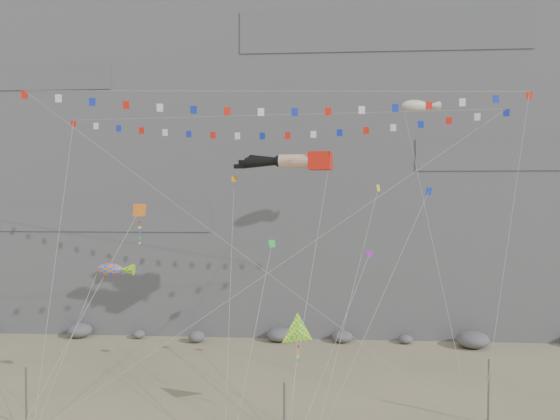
{
  "coord_description": "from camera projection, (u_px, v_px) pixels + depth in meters",
  "views": [
    {
      "loc": [
        3.67,
        -35.35,
        14.11
      ],
      "look_at": [
        0.55,
        9.0,
        12.94
      ],
      "focal_mm": 35.0,
      "sensor_mm": 36.0,
      "label": 1
    }
  ],
  "objects": [
    {
      "name": "small_kite_e",
      "position": [
        427.0,
        195.0,
        36.62
      ],
      "size": [
        8.18,
        7.68,
        17.63
      ],
      "color": "#142BB2",
      "rests_on": "ground"
    },
    {
      "name": "talus_boulders",
      "position": [
        280.0,
        335.0,
        52.82
      ],
      "size": [
        60.0,
        3.0,
        1.2
      ],
      "primitive_type": null,
      "color": "slate",
      "rests_on": "ground"
    },
    {
      "name": "small_kite_b",
      "position": [
        369.0,
        257.0,
        40.25
      ],
      "size": [
        5.77,
        11.89,
        15.77
      ],
      "color": "purple",
      "rests_on": "ground"
    },
    {
      "name": "flag_banner_upper",
      "position": [
        275.0,
        115.0,
        43.98
      ],
      "size": [
        35.23,
        15.47,
        27.94
      ],
      "color": "red",
      "rests_on": "ground"
    },
    {
      "name": "delta_kite",
      "position": [
        298.0,
        333.0,
        33.31
      ],
      "size": [
        2.32,
        6.45,
        8.07
      ],
      "color": "#FBEB0C",
      "rests_on": "ground"
    },
    {
      "name": "anchor_pole_left",
      "position": [
        26.0,
        397.0,
        33.19
      ],
      "size": [
        0.12,
        0.12,
        3.66
      ],
      "primitive_type": "cylinder",
      "color": "slate",
      "rests_on": "ground"
    },
    {
      "name": "harlequin_kite",
      "position": [
        139.0,
        211.0,
        40.47
      ],
      "size": [
        5.46,
        10.01,
        16.35
      ],
      "color": "red",
      "rests_on": "ground"
    },
    {
      "name": "small_kite_a",
      "position": [
        234.0,
        183.0,
        44.86
      ],
      "size": [
        2.57,
        16.77,
        22.46
      ],
      "color": "orange",
      "rests_on": "ground"
    },
    {
      "name": "cliff",
      "position": [
        289.0,
        107.0,
        67.13
      ],
      "size": [
        80.0,
        28.0,
        50.0
      ],
      "primitive_type": "cube",
      "color": "slate",
      "rests_on": "ground"
    },
    {
      "name": "small_kite_d",
      "position": [
        377.0,
        192.0,
        42.01
      ],
      "size": [
        5.74,
        15.42,
        21.43
      ],
      "color": "#FFF615",
      "rests_on": "ground"
    },
    {
      "name": "anchor_pole_right",
      "position": [
        489.0,
        391.0,
        33.67
      ],
      "size": [
        0.12,
        0.12,
        4.02
      ],
      "primitive_type": "cylinder",
      "color": "slate",
      "rests_on": "ground"
    },
    {
      "name": "ground",
      "position": [
        262.0,
        410.0,
        35.88
      ],
      "size": [
        120.0,
        120.0,
        0.0
      ],
      "primitive_type": "plane",
      "color": "tan",
      "rests_on": "ground"
    },
    {
      "name": "flag_banner_lower",
      "position": [
        278.0,
        91.0,
        38.4
      ],
      "size": [
        35.52,
        7.34,
        25.48
      ],
      "color": "red",
      "rests_on": "ground"
    },
    {
      "name": "legs_kite",
      "position": [
        294.0,
        162.0,
        43.05
      ],
      "size": [
        7.85,
        18.14,
        23.41
      ],
      "rotation": [
        0.0,
        0.0,
        -0.13
      ],
      "color": "red",
      "rests_on": "ground"
    },
    {
      "name": "blimp_windsock",
      "position": [
        416.0,
        107.0,
        44.43
      ],
      "size": [
        3.77,
        12.44,
        24.22
      ],
      "color": "beige",
      "rests_on": "ground"
    },
    {
      "name": "small_kite_c",
      "position": [
        271.0,
        246.0,
        39.09
      ],
      "size": [
        1.96,
        12.47,
        15.89
      ],
      "color": "green",
      "rests_on": "ground"
    },
    {
      "name": "fish_windsock",
      "position": [
        109.0,
        270.0,
        37.57
      ],
      "size": [
        4.67,
        4.69,
        10.3
      ],
      "color": "orange",
      "rests_on": "ground"
    }
  ]
}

